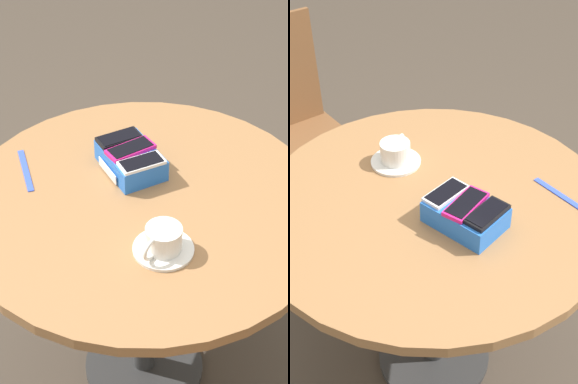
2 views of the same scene
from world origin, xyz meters
The scene contains 10 objects.
ground_plane centered at (0.00, 0.00, 0.00)m, with size 8.00×8.00×0.00m, color #42382D.
round_table centered at (0.00, 0.00, 0.60)m, with size 0.94×0.94×0.71m.
phone_box centered at (-0.13, 0.00, 0.74)m, with size 0.21×0.17×0.06m.
phone_black centered at (-0.19, -0.02, 0.78)m, with size 0.08×0.13×0.01m.
phone_magenta centered at (-0.13, 0.00, 0.78)m, with size 0.09×0.14×0.01m.
phone_white centered at (-0.06, 0.01, 0.78)m, with size 0.08×0.13×0.01m.
saucer centered at (0.19, -0.01, 0.72)m, with size 0.14×0.14×0.01m, color silver.
coffee_cup centered at (0.20, -0.01, 0.75)m, with size 0.09×0.11×0.06m.
lanyard_strap centered at (-0.20, -0.28, 0.71)m, with size 0.19×0.02×0.00m, color blue.
chair_near_window centered at (0.89, 0.02, 0.46)m, with size 0.40×0.40×0.90m.
Camera 2 is at (-0.87, 0.66, 1.61)m, focal length 50.00 mm.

